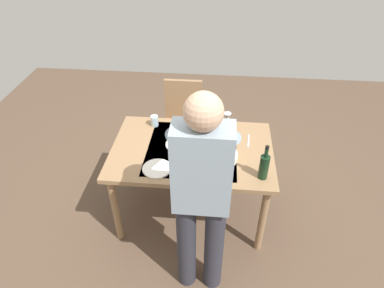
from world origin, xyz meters
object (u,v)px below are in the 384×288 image
chair_near (183,117)px  person_server (202,193)px  wine_bottle (264,166)px  dinner_plate_far (157,168)px  side_bowl_salad (202,126)px  dining_table (192,156)px  wine_glass_left (227,118)px  water_cup_near_right (155,121)px  dinner_plate_near (179,144)px  serving_bowl_pasta (219,155)px  water_cup_near_left (181,123)px

chair_near → person_server: bearing=101.3°
wine_bottle → dinner_plate_far: wine_bottle is taller
side_bowl_salad → dining_table: bearing=77.4°
person_server → wine_glass_left: size_ratio=11.19×
water_cup_near_right → wine_glass_left: bearing=-177.5°
wine_bottle → wine_glass_left: size_ratio=1.96×
side_bowl_salad → person_server: bearing=93.5°
chair_near → dinner_plate_far: (0.07, 1.11, 0.23)m
dining_table → wine_bottle: bearing=152.1°
side_bowl_salad → dinner_plate_far: 0.66m
dinner_plate_near → water_cup_near_right: bearing=-46.8°
wine_glass_left → side_bowl_salad: (0.22, 0.05, -0.07)m
wine_bottle → wine_glass_left: wine_bottle is taller
wine_bottle → dinner_plate_far: size_ratio=1.29×
chair_near → water_cup_near_right: bearing=69.2°
wine_glass_left → side_bowl_salad: wine_glass_left is taller
person_server → side_bowl_salad: bearing=-86.5°
wine_bottle → dinner_plate_near: bearing=-26.7°
person_server → wine_bottle: (-0.44, -0.41, -0.10)m
wine_glass_left → water_cup_near_right: bearing=2.5°
serving_bowl_pasta → dinner_plate_near: size_ratio=1.30×
chair_near → wine_glass_left: bearing=134.0°
water_cup_near_left → side_bowl_salad: size_ratio=0.49×
wine_bottle → serving_bowl_pasta: bearing=-30.1°
water_cup_near_left → serving_bowl_pasta: (-0.36, 0.42, -0.01)m
chair_near → water_cup_near_left: 0.58m
water_cup_near_left → serving_bowl_pasta: size_ratio=0.30×
dining_table → chair_near: bearing=-77.8°
wine_glass_left → dinner_plate_far: size_ratio=0.66×
serving_bowl_pasta → dinner_plate_near: bearing=-23.1°
water_cup_near_left → dinner_plate_far: bearing=78.7°
water_cup_near_left → person_server: bearing=104.1°
water_cup_near_right → side_bowl_salad: bearing=176.9°
water_cup_near_left → wine_glass_left: bearing=-175.6°
wine_glass_left → dinner_plate_near: (0.40, 0.31, -0.10)m
person_server → wine_glass_left: (-0.16, -1.06, -0.10)m
water_cup_near_left → serving_bowl_pasta: 0.55m
person_server → water_cup_near_left: size_ratio=19.05×
water_cup_near_right → side_bowl_salad: size_ratio=0.56×
wine_glass_left → water_cup_near_right: 0.66m
dinner_plate_near → dinner_plate_far: (0.13, 0.32, 0.00)m
water_cup_near_left → water_cup_near_right: (0.24, -0.00, 0.01)m
dining_table → water_cup_near_right: (0.37, -0.32, 0.13)m
person_server → serving_bowl_pasta: size_ratio=5.63×
person_server → serving_bowl_pasta: person_server is taller
person_server → water_cup_near_left: person_server is taller
chair_near → wine_glass_left: 0.75m
wine_bottle → water_cup_near_left: wine_bottle is taller
person_server → dinner_plate_near: person_server is taller
water_cup_near_right → dinner_plate_far: 0.62m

